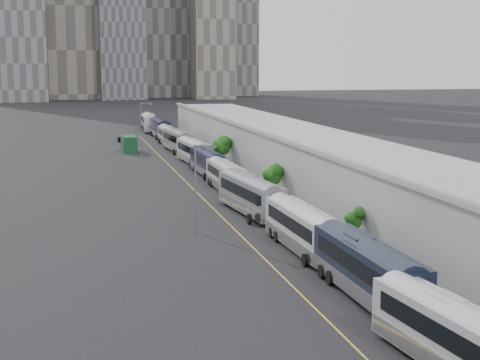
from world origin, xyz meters
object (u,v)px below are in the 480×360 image
object	(u,v)px
bus_1	(367,274)
bus_6	(194,154)
bus_2	(302,232)
bus_9	(160,129)
bus_4	(226,179)
shipping_container	(129,144)
suv	(128,139)
bus_10	(149,124)
bus_3	(251,198)
street_lamp_near	(198,182)
street_lamp_far	(142,126)
bus_7	(177,142)
bus_8	(168,137)
bus_0	(459,347)
bus_5	(207,164)

from	to	relation	value
bus_1	bus_6	distance (m)	69.13
bus_2	bus_9	bearing A→B (deg)	88.65
bus_4	shipping_container	size ratio (longest dim) A/B	2.29
bus_4	suv	world-z (taller)	bus_4
bus_10	shipping_container	bearing A→B (deg)	-98.00
bus_3	street_lamp_near	size ratio (longest dim) A/B	1.67
bus_9	street_lamp_far	world-z (taller)	street_lamp_far
bus_3	street_lamp_near	xyz separation A→B (m)	(-6.83, -7.20, 3.12)
bus_7	bus_8	distance (m)	11.33
bus_3	bus_7	size ratio (longest dim) A/B	1.00
bus_9	bus_8	bearing A→B (deg)	-91.67
bus_1	bus_0	bearing A→B (deg)	-92.55
bus_3	shipping_container	world-z (taller)	bus_3
bus_8	bus_5	bearing A→B (deg)	-90.09
bus_7	bus_8	world-z (taller)	bus_7
bus_2	bus_3	world-z (taller)	bus_3
bus_6	bus_9	bearing A→B (deg)	85.78
suv	bus_8	bearing A→B (deg)	-60.98
street_lamp_near	suv	distance (m)	81.44
bus_0	bus_5	size ratio (longest dim) A/B	1.05
bus_2	bus_10	xyz separation A→B (m)	(-0.48, 114.57, 0.11)
bus_4	bus_6	distance (m)	25.37
bus_3	bus_4	xyz separation A→B (m)	(0.50, 14.73, -0.17)
bus_10	suv	size ratio (longest dim) A/B	2.76
bus_3	bus_10	bearing A→B (deg)	84.01
bus_0	bus_4	size ratio (longest dim) A/B	1.07
bus_0	bus_8	world-z (taller)	bus_0
shipping_container	bus_7	bearing A→B (deg)	-10.05
bus_1	bus_4	bearing A→B (deg)	89.93
bus_2	suv	xyz separation A→B (m)	(-7.37, 89.91, -0.90)
bus_10	bus_1	bearing A→B (deg)	-86.65
bus_2	street_lamp_near	world-z (taller)	street_lamp_near
bus_1	bus_9	xyz separation A→B (m)	(0.04, 112.34, 0.03)
bus_6	suv	world-z (taller)	bus_6
street_lamp_near	suv	size ratio (longest dim) A/B	1.62
bus_0	suv	distance (m)	116.04
bus_2	bus_6	world-z (taller)	bus_2
bus_9	street_lamp_far	bearing A→B (deg)	-102.24
bus_0	bus_7	distance (m)	98.60
bus_7	street_lamp_near	size ratio (longest dim) A/B	1.67
bus_4	bus_8	bearing A→B (deg)	89.02
bus_6	bus_8	bearing A→B (deg)	86.39
bus_0	bus_8	distance (m)	109.93
bus_6	street_lamp_far	distance (m)	12.00
bus_2	shipping_container	world-z (taller)	bus_2
bus_10	bus_8	bearing A→B (deg)	-86.17
bus_3	bus_4	size ratio (longest dim) A/B	1.12
bus_9	street_lamp_near	size ratio (longest dim) A/B	1.69
street_lamp_far	suv	bearing A→B (deg)	91.13
bus_8	shipping_container	size ratio (longest dim) A/B	2.33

